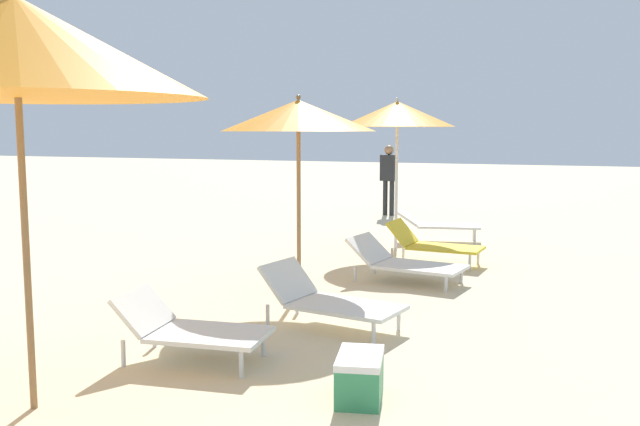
% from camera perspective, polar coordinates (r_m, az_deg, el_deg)
% --- Properties ---
extents(umbrella_second, '(2.57, 2.57, 2.95)m').
position_cam_1_polar(umbrella_second, '(5.22, -23.76, 12.41)').
color(umbrella_second, olive).
rests_on(umbrella_second, ground).
extents(lounger_second_shoreside, '(1.33, 0.80, 0.59)m').
position_cam_1_polar(lounger_second_shoreside, '(6.13, -10.63, -9.27)').
color(lounger_second_shoreside, white).
rests_on(lounger_second_shoreside, ground).
extents(umbrella_third, '(1.85, 1.85, 2.40)m').
position_cam_1_polar(umbrella_third, '(8.26, -1.79, 7.98)').
color(umbrella_third, olive).
rests_on(umbrella_third, ground).
extents(lounger_third_shoreside, '(1.57, 0.91, 0.57)m').
position_cam_1_polar(lounger_third_shoreside, '(9.14, 6.96, -3.99)').
color(lounger_third_shoreside, white).
rests_on(lounger_third_shoreside, ground).
extents(lounger_third_inland, '(1.50, 0.89, 0.62)m').
position_cam_1_polar(lounger_third_inland, '(7.02, 0.71, -7.10)').
color(lounger_third_inland, white).
rests_on(lounger_third_inland, ground).
extents(umbrella_farthest, '(1.87, 1.87, 2.51)m').
position_cam_1_polar(umbrella_farthest, '(11.49, 6.38, 8.07)').
color(umbrella_farthest, silver).
rests_on(umbrella_farthest, ground).
extents(lounger_farthest_shoreside, '(1.58, 0.86, 0.58)m').
position_cam_1_polar(lounger_farthest_shoreside, '(12.53, 9.55, -0.87)').
color(lounger_farthest_shoreside, white).
rests_on(lounger_farthest_shoreside, ground).
extents(lounger_farthest_inland, '(1.41, 0.73, 0.63)m').
position_cam_1_polar(lounger_farthest_inland, '(10.39, 9.23, -2.50)').
color(lounger_farthest_inland, yellow).
rests_on(lounger_farthest_inland, ground).
extents(person_walking_near, '(0.39, 0.28, 1.63)m').
position_cam_1_polar(person_walking_near, '(16.13, 5.68, 3.29)').
color(person_walking_near, '#262628').
rests_on(person_walking_near, ground).
extents(cooler_box, '(0.44, 0.60, 0.34)m').
position_cam_1_polar(cooler_box, '(5.27, 3.29, -13.29)').
color(cooler_box, '#338C59').
rests_on(cooler_box, ground).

